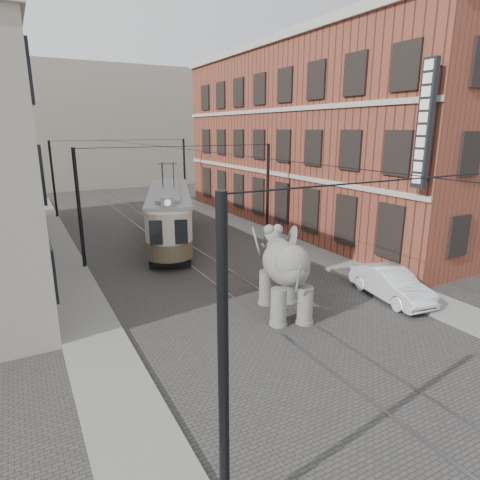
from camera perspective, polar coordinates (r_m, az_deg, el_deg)
ground at (r=18.64m, az=-0.20°, el=-6.57°), size 120.00×120.00×0.00m
tram_rails at (r=18.63m, az=-0.20°, el=-6.54°), size 1.54×80.00×0.02m
sidewalk_right at (r=21.91m, az=13.81°, el=-3.47°), size 2.00×60.00×0.15m
sidewalk_left at (r=16.81m, az=-20.46°, el=-9.78°), size 2.00×60.00×0.15m
brick_building at (r=30.95m, az=10.26°, el=13.18°), size 8.00×26.00×12.00m
distant_block at (r=55.90m, az=-20.52°, el=14.23°), size 28.00×10.00×14.00m
catenary at (r=22.14m, az=-6.79°, el=4.87°), size 11.00×30.20×6.00m
tram at (r=26.55m, az=-9.66°, el=5.15°), size 6.37×12.29×4.82m
elephant at (r=15.79m, az=6.20°, el=-4.76°), size 4.24×5.64×3.07m
parked_car at (r=18.38m, az=19.98°, el=-5.65°), size 1.91×4.12×1.31m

